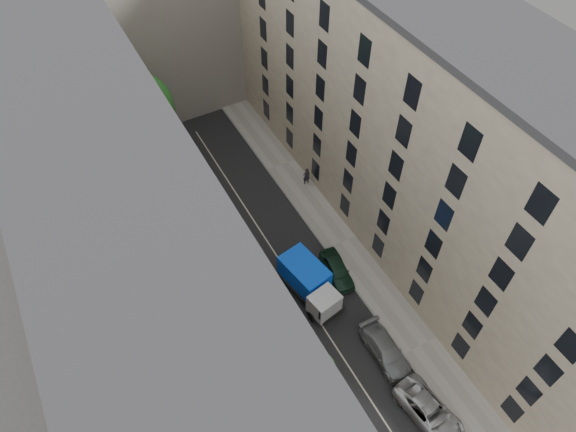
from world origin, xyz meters
TOP-DOWN VIEW (x-y plane):
  - ground at (0.00, 0.00)m, footprint 120.00×120.00m
  - road_surface at (0.00, 0.00)m, footprint 8.00×44.00m
  - sidewalk_left at (-5.50, 0.00)m, footprint 3.00×44.00m
  - sidewalk_right at (5.50, 0.00)m, footprint 3.00×44.00m
  - building_left at (-11.00, 0.00)m, footprint 8.00×44.00m
  - building_right at (11.00, 0.00)m, footprint 8.00×44.00m
  - building_endcap at (0.00, 28.00)m, footprint 18.00×12.00m
  - tarp_truck at (0.60, -3.02)m, footprint 3.33×6.27m
  - car_left_1 at (-3.12, -11.40)m, footprint 1.84×4.56m
  - car_left_2 at (-2.86, -5.80)m, footprint 3.05×5.18m
  - car_left_3 at (-2.80, -1.88)m, footprint 2.55×4.99m
  - car_left_4 at (-3.31, 5.40)m, footprint 1.86×4.12m
  - car_left_5 at (-2.80, 9.00)m, footprint 1.45×4.04m
  - car_right_0 at (2.80, -15.30)m, footprint 3.04×5.51m
  - car_right_1 at (2.80, -10.27)m, footprint 2.14×4.95m
  - car_right_2 at (3.44, -2.60)m, footprint 2.35×4.51m
  - tree_near at (-5.30, -11.11)m, footprint 5.98×5.80m
  - tree_mid at (-5.78, 2.31)m, footprint 4.61×4.23m
  - tree_far at (-5.22, 17.23)m, footprint 6.14×5.98m
  - lamp_post at (-4.20, -6.84)m, footprint 0.36×0.36m
  - pedestrian at (6.40, 7.59)m, footprint 0.72×0.48m

SIDE VIEW (x-z plane):
  - ground at x=0.00m, z-range 0.00..0.00m
  - road_surface at x=0.00m, z-range 0.00..0.02m
  - sidewalk_left at x=-5.50m, z-range 0.00..0.15m
  - sidewalk_right at x=5.50m, z-range 0.00..0.15m
  - car_left_5 at x=-2.80m, z-range 0.00..1.32m
  - car_left_2 at x=-2.86m, z-range 0.00..1.35m
  - car_left_4 at x=-3.31m, z-range 0.00..1.37m
  - car_left_3 at x=-2.80m, z-range 0.00..1.39m
  - car_right_1 at x=2.80m, z-range 0.00..1.42m
  - car_right_0 at x=2.80m, z-range 0.00..1.46m
  - car_right_2 at x=3.44m, z-range 0.00..1.46m
  - car_left_1 at x=-3.12m, z-range 0.00..1.47m
  - pedestrian at x=6.40m, z-range 0.15..2.08m
  - tarp_truck at x=0.60m, z-range 0.14..2.87m
  - lamp_post at x=-4.20m, z-range 0.89..7.28m
  - tree_near at x=-5.30m, z-range 1.25..9.53m
  - tree_mid at x=-5.78m, z-range 1.59..9.47m
  - tree_far at x=-5.22m, z-range 1.78..11.75m
  - building_endcap at x=0.00m, z-range 0.00..18.00m
  - building_left at x=-11.00m, z-range 0.00..20.00m
  - building_right at x=11.00m, z-range 0.00..20.00m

